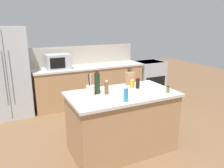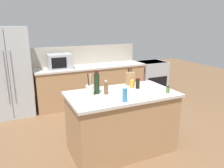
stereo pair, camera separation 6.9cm
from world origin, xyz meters
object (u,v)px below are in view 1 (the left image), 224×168
(soy_sauce_bottle, at_px, (138,83))
(range_oven, at_px, (149,77))
(dish_soap_bottle, at_px, (126,95))
(utensil_crock, at_px, (90,90))
(spice_jar_oregano, at_px, (168,89))
(honey_jar, at_px, (132,84))
(pepper_grinder, at_px, (107,88))
(refrigerator, at_px, (7,73))
(microwave, at_px, (58,62))
(knife_block, at_px, (130,78))
(wine_bottle, at_px, (97,83))

(soy_sauce_bottle, bearing_deg, range_oven, 50.41)
(soy_sauce_bottle, height_order, dish_soap_bottle, dish_soap_bottle)
(utensil_crock, bearing_deg, range_oven, 39.66)
(utensil_crock, height_order, spice_jar_oregano, utensil_crock)
(utensil_crock, bearing_deg, honey_jar, 6.72)
(utensil_crock, distance_m, spice_jar_oregano, 1.16)
(utensil_crock, relative_size, dish_soap_bottle, 1.52)
(pepper_grinder, distance_m, dish_soap_bottle, 0.41)
(refrigerator, distance_m, utensil_crock, 2.40)
(dish_soap_bottle, relative_size, spice_jar_oregano, 2.05)
(microwave, bearing_deg, dish_soap_bottle, -82.92)
(range_oven, distance_m, soy_sauce_bottle, 2.77)
(range_oven, height_order, utensil_crock, utensil_crock)
(knife_block, xyz_separation_m, honey_jar, (-0.04, -0.15, -0.05))
(honey_jar, bearing_deg, refrigerator, 131.16)
(soy_sauce_bottle, height_order, honey_jar, soy_sauce_bottle)
(refrigerator, bearing_deg, dish_soap_bottle, -61.99)
(knife_block, height_order, soy_sauce_bottle, knife_block)
(honey_jar, bearing_deg, pepper_grinder, -165.90)
(knife_block, distance_m, spice_jar_oregano, 0.69)
(microwave, height_order, wine_bottle, wine_bottle)
(range_oven, distance_m, knife_block, 2.61)
(soy_sauce_bottle, relative_size, spice_jar_oregano, 1.74)
(soy_sauce_bottle, relative_size, dish_soap_bottle, 0.85)
(utensil_crock, xyz_separation_m, wine_bottle, (0.12, 0.04, 0.08))
(pepper_grinder, relative_size, soy_sauce_bottle, 1.16)
(microwave, height_order, honey_jar, microwave)
(microwave, bearing_deg, pepper_grinder, -84.12)
(refrigerator, bearing_deg, honey_jar, -48.84)
(wine_bottle, xyz_separation_m, dish_soap_bottle, (0.21, -0.48, -0.06))
(wine_bottle, bearing_deg, honey_jar, 4.41)
(dish_soap_bottle, bearing_deg, soy_sauce_bottle, 43.65)
(refrigerator, distance_m, knife_block, 2.66)
(refrigerator, relative_size, soy_sauce_bottle, 10.59)
(range_oven, relative_size, knife_block, 3.17)
(microwave, bearing_deg, wine_bottle, -86.96)
(range_oven, distance_m, utensil_crock, 3.34)
(range_oven, height_order, spice_jar_oregano, spice_jar_oregano)
(refrigerator, bearing_deg, pepper_grinder, -59.62)
(range_oven, relative_size, spice_jar_oregano, 8.98)
(wine_bottle, distance_m, dish_soap_bottle, 0.53)
(refrigerator, xyz_separation_m, spice_jar_oregano, (2.14, -2.53, 0.05))
(refrigerator, relative_size, dish_soap_bottle, 8.97)
(microwave, height_order, pepper_grinder, microwave)
(utensil_crock, xyz_separation_m, soy_sauce_bottle, (0.81, 0.01, 0.00))
(pepper_grinder, height_order, honey_jar, pepper_grinder)
(pepper_grinder, relative_size, spice_jar_oregano, 2.01)
(utensil_crock, xyz_separation_m, dish_soap_bottle, (0.33, -0.44, 0.02))
(range_oven, height_order, honey_jar, honey_jar)
(range_oven, bearing_deg, wine_bottle, -139.48)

